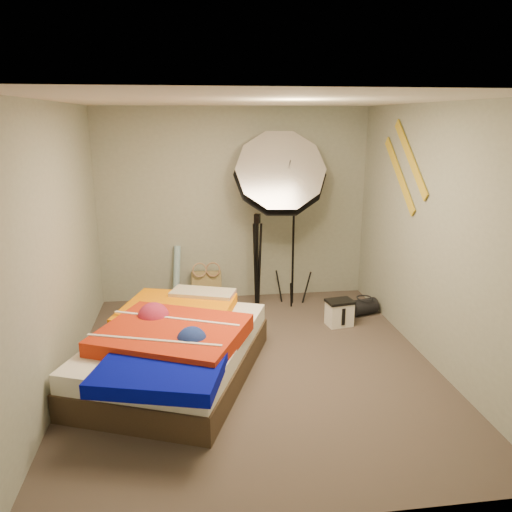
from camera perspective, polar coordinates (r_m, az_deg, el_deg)
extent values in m
plane|color=#4B413A|center=(5.04, -0.22, -12.34)|extent=(4.00, 4.00, 0.00)
plane|color=silver|center=(4.46, -0.25, 17.35)|extent=(4.00, 4.00, 0.00)
plane|color=#989F8E|center=(6.54, -2.52, 5.76)|extent=(3.50, 0.00, 3.50)
plane|color=#989F8E|center=(2.72, 5.30, -8.54)|extent=(3.50, 0.00, 3.50)
plane|color=#989F8E|center=(4.71, -21.87, 0.77)|extent=(0.00, 4.00, 4.00)
plane|color=#989F8E|center=(5.12, 19.60, 2.12)|extent=(0.00, 4.00, 4.00)
cube|color=tan|center=(6.68, -5.66, -3.43)|extent=(0.39, 0.18, 0.40)
cylinder|color=#54A3BD|center=(6.63, -9.06, -2.09)|extent=(0.16, 0.23, 0.75)
cube|color=white|center=(5.96, 9.50, -6.52)|extent=(0.32, 0.25, 0.29)
cylinder|color=black|center=(6.35, 12.23, -5.69)|extent=(0.37, 0.28, 0.20)
cube|color=gold|center=(5.54, 17.25, 10.63)|extent=(0.02, 0.91, 0.78)
cube|color=gold|center=(5.79, 16.07, 8.90)|extent=(0.02, 0.91, 0.78)
cube|color=#403022|center=(4.86, -9.22, -12.01)|extent=(1.95, 2.28, 0.25)
cube|color=white|center=(4.77, -9.33, -9.76)|extent=(1.90, 2.23, 0.17)
cube|color=orange|center=(5.14, -9.03, -6.33)|extent=(1.28, 1.19, 0.13)
cube|color=red|center=(4.57, -9.54, -8.94)|extent=(1.52, 1.43, 0.15)
cube|color=#0309A2|center=(4.06, -10.82, -12.76)|extent=(1.13, 0.99, 0.12)
cube|color=pink|center=(5.41, -6.08, -4.65)|extent=(0.74, 0.51, 0.13)
cylinder|color=black|center=(6.36, 4.29, 2.22)|extent=(0.04, 0.04, 1.80)
cube|color=black|center=(6.22, 4.44, 9.79)|extent=(0.08, 0.08, 0.11)
cone|color=white|center=(6.07, 2.73, 9.14)|extent=(1.41, 1.09, 1.32)
cylinder|color=black|center=(6.30, 0.13, -1.14)|extent=(0.05, 0.05, 1.10)
cube|color=black|center=(6.15, 0.13, 4.30)|extent=(0.09, 0.09, 0.11)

